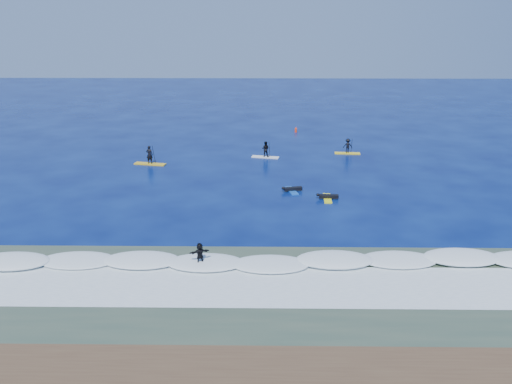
{
  "coord_description": "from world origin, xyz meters",
  "views": [
    {
      "loc": [
        0.56,
        -42.15,
        15.44
      ],
      "look_at": [
        -0.05,
        2.17,
        0.6
      ],
      "focal_mm": 40.0,
      "sensor_mm": 36.0,
      "label": 1
    }
  ],
  "objects_px": {
    "sup_paddler_center": "(265,151)",
    "wave_surfer": "(200,255)",
    "sup_paddler_right": "(348,147)",
    "prone_paddler_far": "(292,190)",
    "marker_buoy": "(296,130)",
    "sup_paddler_left": "(150,158)",
    "prone_paddler_near": "(328,197)"
  },
  "relations": [
    {
      "from": "marker_buoy",
      "to": "wave_surfer",
      "type": "bearing_deg",
      "value": -101.64
    },
    {
      "from": "sup_paddler_center",
      "to": "wave_surfer",
      "type": "relative_size",
      "value": 1.41
    },
    {
      "from": "prone_paddler_far",
      "to": "wave_surfer",
      "type": "xyz_separation_m",
      "value": [
        -6.29,
        -14.79,
        0.66
      ]
    },
    {
      "from": "sup_paddler_left",
      "to": "sup_paddler_center",
      "type": "bearing_deg",
      "value": 25.21
    },
    {
      "from": "prone_paddler_far",
      "to": "sup_paddler_left",
      "type": "bearing_deg",
      "value": 45.16
    },
    {
      "from": "sup_paddler_right",
      "to": "prone_paddler_far",
      "type": "bearing_deg",
      "value": -112.51
    },
    {
      "from": "sup_paddler_left",
      "to": "wave_surfer",
      "type": "bearing_deg",
      "value": -60.46
    },
    {
      "from": "sup_paddler_left",
      "to": "prone_paddler_far",
      "type": "relative_size",
      "value": 1.39
    },
    {
      "from": "sup_paddler_center",
      "to": "prone_paddler_far",
      "type": "relative_size",
      "value": 1.24
    },
    {
      "from": "sup_paddler_right",
      "to": "marker_buoy",
      "type": "height_order",
      "value": "sup_paddler_right"
    },
    {
      "from": "sup_paddler_right",
      "to": "marker_buoy",
      "type": "relative_size",
      "value": 3.85
    },
    {
      "from": "sup_paddler_right",
      "to": "wave_surfer",
      "type": "xyz_separation_m",
      "value": [
        -12.81,
        -27.62,
        0.09
      ]
    },
    {
      "from": "sup_paddler_center",
      "to": "wave_surfer",
      "type": "distance_m",
      "value": 26.22
    },
    {
      "from": "marker_buoy",
      "to": "sup_paddler_right",
      "type": "bearing_deg",
      "value": -64.6
    },
    {
      "from": "prone_paddler_far",
      "to": "wave_surfer",
      "type": "height_order",
      "value": "wave_surfer"
    },
    {
      "from": "sup_paddler_center",
      "to": "sup_paddler_right",
      "type": "bearing_deg",
      "value": 23.36
    },
    {
      "from": "sup_paddler_right",
      "to": "prone_paddler_far",
      "type": "xyz_separation_m",
      "value": [
        -6.52,
        -12.83,
        -0.58
      ]
    },
    {
      "from": "marker_buoy",
      "to": "sup_paddler_left",
      "type": "bearing_deg",
      "value": -135.69
    },
    {
      "from": "sup_paddler_center",
      "to": "sup_paddler_left",
      "type": "bearing_deg",
      "value": -154.07
    },
    {
      "from": "sup_paddler_right",
      "to": "prone_paddler_near",
      "type": "bearing_deg",
      "value": -99.55
    },
    {
      "from": "prone_paddler_far",
      "to": "marker_buoy",
      "type": "distance_m",
      "value": 23.35
    },
    {
      "from": "prone_paddler_near",
      "to": "prone_paddler_far",
      "type": "height_order",
      "value": "prone_paddler_near"
    },
    {
      "from": "sup_paddler_center",
      "to": "marker_buoy",
      "type": "bearing_deg",
      "value": 84.95
    },
    {
      "from": "wave_surfer",
      "to": "marker_buoy",
      "type": "height_order",
      "value": "wave_surfer"
    },
    {
      "from": "sup_paddler_right",
      "to": "sup_paddler_center",
      "type": "bearing_deg",
      "value": -164.53
    },
    {
      "from": "sup_paddler_right",
      "to": "wave_surfer",
      "type": "height_order",
      "value": "sup_paddler_right"
    },
    {
      "from": "prone_paddler_far",
      "to": "marker_buoy",
      "type": "bearing_deg",
      "value": -17.52
    },
    {
      "from": "sup_paddler_left",
      "to": "prone_paddler_near",
      "type": "height_order",
      "value": "sup_paddler_left"
    },
    {
      "from": "sup_paddler_left",
      "to": "prone_paddler_near",
      "type": "distance_m",
      "value": 19.55
    },
    {
      "from": "prone_paddler_far",
      "to": "wave_surfer",
      "type": "distance_m",
      "value": 16.09
    },
    {
      "from": "sup_paddler_right",
      "to": "prone_paddler_far",
      "type": "distance_m",
      "value": 14.41
    },
    {
      "from": "sup_paddler_right",
      "to": "marker_buoy",
      "type": "bearing_deg",
      "value": 119.82
    }
  ]
}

